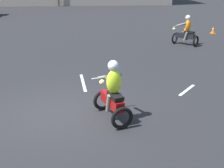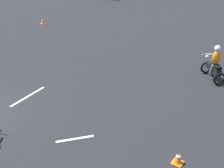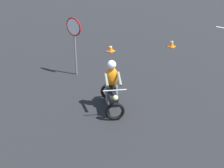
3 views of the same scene
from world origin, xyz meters
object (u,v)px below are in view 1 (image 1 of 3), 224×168
at_px(motorcycle_rider_foreground, 113,94).
at_px(motorcycle_rider_background, 186,32).
at_px(traffic_cone_mid_center, 213,30).
at_px(traffic_cone_far_right, 185,30).

relative_size(motorcycle_rider_foreground, motorcycle_rider_background, 1.00).
bearing_deg(traffic_cone_mid_center, motorcycle_rider_foreground, -122.40).
distance_m(traffic_cone_mid_center, traffic_cone_far_right, 1.83).
relative_size(motorcycle_rider_foreground, traffic_cone_mid_center, 3.53).
xyz_separation_m(motorcycle_rider_foreground, traffic_cone_mid_center, (7.96, 12.53, -0.50)).
bearing_deg(motorcycle_rider_foreground, motorcycle_rider_background, 43.93).
height_order(motorcycle_rider_foreground, traffic_cone_far_right, motorcycle_rider_foreground).
distance_m(motorcycle_rider_background, traffic_cone_far_right, 4.42).
relative_size(traffic_cone_mid_center, traffic_cone_far_right, 1.47).
bearing_deg(traffic_cone_mid_center, motorcycle_rider_background, -131.38).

